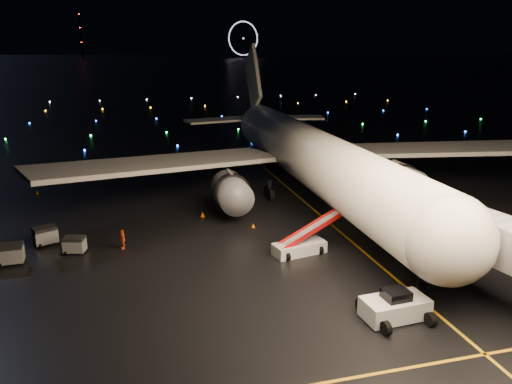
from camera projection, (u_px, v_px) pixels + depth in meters
ground at (136, 76)px, 315.72m from camera, size 2000.00×2000.00×0.00m
lane_centre at (329, 222)px, 54.33m from camera, size 0.25×80.00×0.02m
airliner at (302, 121)px, 62.59m from camera, size 67.23×63.99×18.73m
pushback_tug at (395, 304)px, 34.99m from camera, size 4.75×2.72×2.19m
belt_loader at (300, 236)px, 45.77m from camera, size 7.43×3.29×3.48m
crew_c at (123, 239)px, 47.11m from camera, size 0.63×1.17×1.90m
safety_cone_0 at (253, 225)px, 52.81m from camera, size 0.48×0.48×0.45m
safety_cone_1 at (239, 198)px, 62.04m from camera, size 0.53×0.53×0.50m
safety_cone_2 at (202, 214)px, 56.10m from camera, size 0.58×0.58×0.56m
safety_cone_3 at (37, 192)px, 64.64m from camera, size 0.56×0.56×0.51m
ferris_wheel at (243, 40)px, 739.42m from camera, size 49.33×16.80×52.00m
radio_mast at (81, 35)px, 700.08m from camera, size 1.80×1.80×64.00m
taxiway_lights at (158, 115)px, 135.75m from camera, size 164.00×92.00×0.36m
baggage_cart_0 at (75, 245)px, 46.16m from camera, size 2.13×1.74×1.58m
baggage_cart_1 at (45, 236)px, 48.12m from camera, size 2.51×2.19×1.78m
baggage_cart_2 at (10, 254)px, 43.83m from camera, size 2.21×1.58×1.83m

